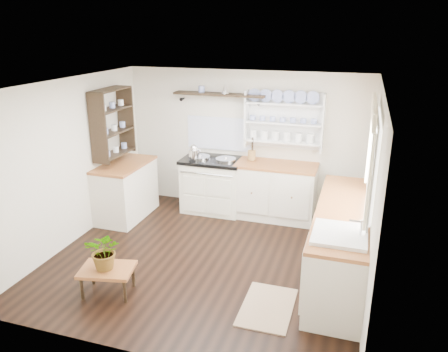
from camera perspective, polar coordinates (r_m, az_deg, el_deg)
The scene contains 19 objects.
floor at distance 5.96m, azimuth -2.27°, elevation -10.64°, with size 4.00×3.80×0.01m, color black.
wall_back at distance 7.23m, azimuth 2.74°, elevation 4.57°, with size 4.00×0.02×2.30m, color beige.
wall_right at distance 5.19m, azimuth 18.83°, elevation -2.34°, with size 0.02×3.80×2.30m, color beige.
wall_left at distance 6.43m, azimuth -19.44°, elevation 1.64°, with size 0.02×3.80×2.30m, color beige.
ceiling at distance 5.22m, azimuth -2.60°, elevation 11.85°, with size 4.00×3.80×0.01m, color white.
window at distance 5.20m, azimuth 18.74°, elevation 2.55°, with size 0.08×1.55×1.22m.
aga_cooker at distance 7.25m, azimuth -1.43°, elevation -1.09°, with size 1.00×0.70×0.93m.
back_cabinets at distance 7.03m, azimuth 6.75°, elevation -1.87°, with size 1.27×0.63×0.90m.
right_cabinets at distance 5.55m, azimuth 14.95°, elevation -8.32°, with size 0.62×2.43×0.90m.
belfast_sink at distance 4.73m, azimuth 14.75°, elevation -8.69°, with size 0.55×0.60×0.45m.
left_cabinets at distance 7.18m, azimuth -12.70°, elevation -1.75°, with size 0.62×1.13×0.90m.
plate_rack at distance 6.96m, azimuth 7.93°, elevation 7.28°, with size 1.20×0.22×0.90m.
high_shelf at distance 7.07m, azimuth -0.61°, elevation 10.55°, with size 1.50×0.29×0.16m.
left_shelving at distance 6.96m, azimuth -14.35°, elevation 6.81°, with size 0.28×0.80×1.05m, color black.
kettle at distance 7.06m, azimuth -3.94°, elevation 3.24°, with size 0.17×0.17×0.21m, color silver, non-canonical shape.
utensil_crock at distance 7.02m, azimuth 3.63°, elevation 2.73°, with size 0.13×0.13×0.15m, color olive.
center_table at distance 5.30m, azimuth -15.01°, elevation -11.97°, with size 0.67×0.54×0.32m.
potted_plant at distance 5.17m, azimuth -15.26°, elevation -9.39°, with size 0.41×0.35×0.45m, color #3F7233.
floor_rug at distance 5.06m, azimuth 5.69°, elevation -16.65°, with size 0.55×0.85×0.02m, color #7E6649.
Camera 1 is at (1.79, -4.86, 2.95)m, focal length 35.00 mm.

